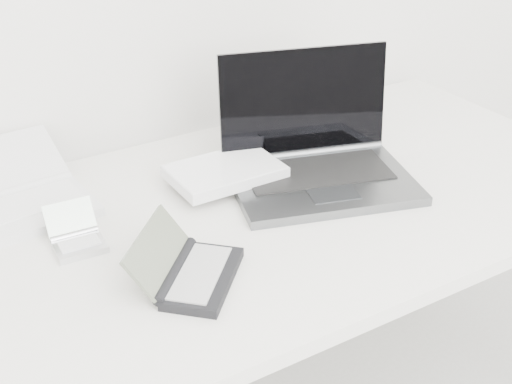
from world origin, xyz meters
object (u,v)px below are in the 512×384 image
netbook_open_white (20,197)px  palmtop_charcoal (190,271)px  laptop_large (296,162)px  desk (258,225)px

netbook_open_white → palmtop_charcoal: size_ratio=1.36×
laptop_large → palmtop_charcoal: bearing=-132.7°
desk → palmtop_charcoal: palmtop_charcoal is taller
palmtop_charcoal → desk: bearing=-12.0°
palmtop_charcoal → netbook_open_white: bearing=67.7°
desk → laptop_large: bearing=23.2°
desk → netbook_open_white: 0.49m
laptop_large → netbook_open_white: 0.58m
desk → netbook_open_white: (-0.42, 0.25, 0.07)m
netbook_open_white → laptop_large: bearing=-23.5°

